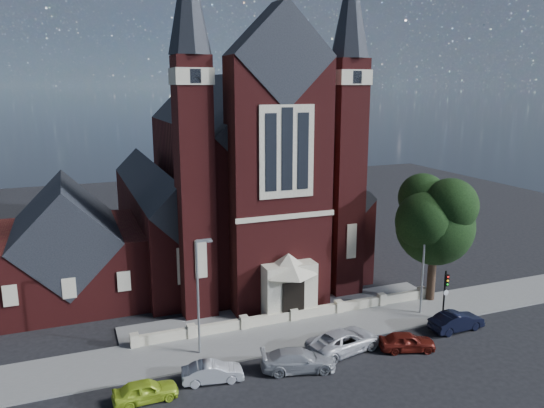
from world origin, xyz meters
The scene contains 16 objects.
ground centered at (0.00, 15.00, 0.00)m, with size 120.00×120.00×0.00m, color black.
pavement_strip centered at (0.00, 4.50, 0.00)m, with size 60.00×5.00×0.12m, color slate.
forecourt_paving centered at (0.00, 8.50, 0.00)m, with size 26.00×3.00×0.14m, color slate.
forecourt_wall centered at (0.00, 6.50, 0.00)m, with size 24.00×0.40×0.90m, color #B4A98F.
church centered at (0.00, 22.94, 8.19)m, with size 20.01×34.90×29.20m.
parish_hall centered at (-16.00, 18.00, 4.01)m, with size 12.00×12.20×10.24m.
street_tree centered at (12.60, 5.71, 6.96)m, with size 6.40×6.60×10.70m.
street_lamp_left centered at (-7.91, 4.00, 4.60)m, with size 1.16×0.22×8.09m.
street_lamp_right centered at (10.09, 4.00, 4.60)m, with size 1.16×0.22×8.09m.
traffic_signal centered at (11.00, 2.43, 2.58)m, with size 0.28×0.42×4.00m.
car_lime_van centered at (-12.21, -0.21, 0.64)m, with size 1.51×3.75×1.28m, color #A8C828.
car_silver_a centered at (-8.07, 0.39, 0.62)m, with size 1.31×3.77×1.24m, color #A4A7AC.
car_silver_b centered at (-2.59, -0.31, 0.70)m, with size 1.96×4.82×1.40m, color #9A9CA1.
car_white_suv centered at (1.37, 0.88, 0.75)m, with size 2.48×5.39×1.50m, color silver.
car_dark_red centered at (5.43, -0.64, 0.65)m, with size 1.54×3.84×1.31m, color #5E1710.
car_navy centered at (10.72, 0.63, 0.71)m, with size 1.50×4.29×1.41m, color black.
Camera 1 is at (-15.37, -28.47, 17.82)m, focal length 35.00 mm.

